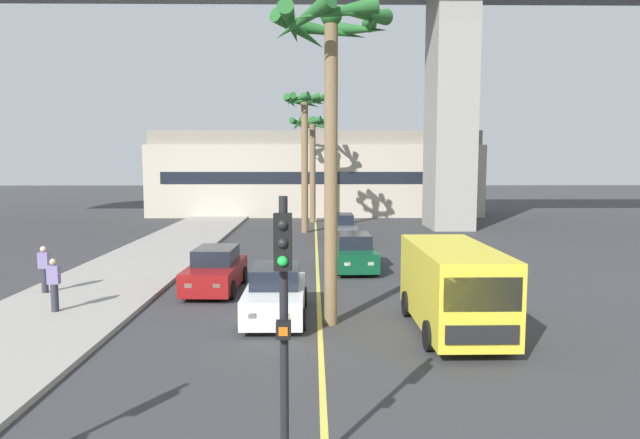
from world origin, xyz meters
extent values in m
cube|color=#9E9991|center=(-8.00, 16.00, 0.07)|extent=(4.80, 80.00, 0.15)
cube|color=#DBCC4C|center=(0.00, 24.00, 0.00)|extent=(0.14, 56.00, 0.01)
cube|color=gray|center=(9.37, 38.12, 8.20)|extent=(2.80, 4.40, 16.40)
cube|color=#BCB29E|center=(0.00, 49.08, 3.04)|extent=(28.41, 8.00, 6.07)
cube|color=gray|center=(0.00, 49.08, 6.67)|extent=(27.84, 7.20, 1.20)
cube|color=black|center=(0.00, 45.06, 3.34)|extent=(25.57, 0.04, 1.00)
cube|color=maroon|center=(-3.74, 18.88, 0.58)|extent=(1.85, 4.16, 0.80)
cube|color=black|center=(-3.73, 19.02, 1.26)|extent=(1.47, 2.10, 0.60)
cube|color=#F2EDCC|center=(-3.34, 16.85, 0.63)|extent=(0.24, 0.09, 0.14)
cube|color=#F2EDCC|center=(-4.28, 16.88, 0.63)|extent=(0.24, 0.09, 0.14)
cylinder|color=black|center=(-2.98, 17.58, 0.32)|extent=(0.24, 0.65, 0.64)
cylinder|color=black|center=(-4.59, 17.63, 0.32)|extent=(0.24, 0.65, 0.64)
cylinder|color=black|center=(-2.89, 20.12, 0.32)|extent=(0.24, 0.65, 0.64)
cylinder|color=black|center=(-4.50, 20.17, 0.32)|extent=(0.24, 0.65, 0.64)
cube|color=#4C5156|center=(1.49, 31.87, 0.58)|extent=(1.71, 4.10, 0.80)
cube|color=black|center=(1.49, 32.02, 1.26)|extent=(1.40, 2.05, 0.60)
cube|color=#F2EDCC|center=(1.95, 29.85, 0.63)|extent=(0.24, 0.08, 0.14)
cube|color=#F2EDCC|center=(1.02, 29.86, 0.63)|extent=(0.24, 0.08, 0.14)
cylinder|color=black|center=(2.29, 30.59, 0.32)|extent=(0.22, 0.64, 0.64)
cylinder|color=black|center=(0.68, 30.60, 0.32)|extent=(0.22, 0.64, 0.64)
cylinder|color=black|center=(2.30, 33.14, 0.32)|extent=(0.22, 0.64, 0.64)
cylinder|color=black|center=(0.68, 33.14, 0.32)|extent=(0.22, 0.64, 0.64)
cube|color=white|center=(-1.31, 15.26, 0.58)|extent=(1.71, 4.10, 0.80)
cube|color=black|center=(-1.31, 15.41, 1.26)|extent=(1.40, 2.05, 0.60)
cube|color=#F2EDCC|center=(-0.85, 13.25, 0.63)|extent=(0.24, 0.08, 0.14)
cube|color=#F2EDCC|center=(-1.79, 13.25, 0.63)|extent=(0.24, 0.08, 0.14)
cylinder|color=black|center=(-0.51, 13.98, 0.32)|extent=(0.22, 0.64, 0.64)
cylinder|color=black|center=(-2.12, 13.99, 0.32)|extent=(0.22, 0.64, 0.64)
cylinder|color=black|center=(-0.50, 16.53, 0.32)|extent=(0.22, 0.64, 0.64)
cylinder|color=black|center=(-2.12, 16.53, 0.32)|extent=(0.22, 0.64, 0.64)
cube|color=#0C4728|center=(1.58, 22.74, 0.58)|extent=(1.81, 4.15, 0.80)
cube|color=black|center=(1.58, 22.89, 1.26)|extent=(1.45, 2.09, 0.60)
cube|color=#F2EDCC|center=(2.10, 20.75, 0.63)|extent=(0.24, 0.09, 0.14)
cube|color=#F2EDCC|center=(1.17, 20.72, 0.63)|extent=(0.24, 0.09, 0.14)
cylinder|color=black|center=(2.42, 21.50, 0.32)|extent=(0.24, 0.65, 0.64)
cylinder|color=black|center=(0.81, 21.45, 0.32)|extent=(0.24, 0.65, 0.64)
cylinder|color=black|center=(2.35, 24.04, 0.32)|extent=(0.24, 0.65, 0.64)
cylinder|color=black|center=(0.74, 23.99, 0.32)|extent=(0.24, 0.65, 0.64)
cube|color=yellow|center=(3.64, 13.85, 1.31)|extent=(2.05, 5.22, 2.10)
cube|color=black|center=(3.66, 11.29, 1.66)|extent=(1.80, 0.10, 0.80)
cube|color=black|center=(3.66, 11.23, 0.73)|extent=(1.70, 0.08, 0.44)
cylinder|color=black|center=(4.60, 12.29, 0.38)|extent=(0.27, 0.76, 0.76)
cylinder|color=black|center=(2.70, 12.28, 0.38)|extent=(0.27, 0.76, 0.76)
cylinder|color=black|center=(4.57, 15.41, 0.38)|extent=(0.27, 0.76, 0.76)
cylinder|color=black|center=(2.67, 15.40, 0.38)|extent=(0.27, 0.76, 0.76)
cylinder|color=black|center=(-0.59, 6.38, 2.10)|extent=(0.12, 0.12, 4.20)
cube|color=black|center=(-0.59, 6.24, 3.60)|extent=(0.24, 0.20, 0.76)
sphere|color=black|center=(-0.59, 6.14, 3.84)|extent=(0.14, 0.14, 0.14)
sphere|color=black|center=(-0.59, 6.14, 3.60)|extent=(0.14, 0.14, 0.14)
sphere|color=#19D83F|center=(-0.59, 6.14, 3.36)|extent=(0.14, 0.14, 0.14)
cube|color=black|center=(-0.59, 6.26, 2.40)|extent=(0.20, 0.16, 0.24)
cube|color=orange|center=(-0.59, 6.18, 2.40)|extent=(0.12, 0.03, 0.12)
cylinder|color=brown|center=(-0.73, 35.53, 4.33)|extent=(0.45, 0.45, 8.67)
sphere|color=#236028|center=(-0.73, 35.53, 8.82)|extent=(0.60, 0.60, 0.60)
cone|color=#236028|center=(0.19, 35.51, 8.52)|extent=(0.49, 1.90, 0.98)
cone|color=#236028|center=(-0.06, 36.17, 8.60)|extent=(1.63, 1.67, 0.85)
cone|color=#236028|center=(-0.64, 36.44, 8.53)|extent=(1.92, 0.61, 0.97)
cone|color=#236028|center=(-1.26, 36.28, 8.58)|extent=(1.80, 1.44, 0.89)
cone|color=#236028|center=(-1.62, 35.77, 8.55)|extent=(0.92, 1.94, 0.93)
cone|color=#236028|center=(-1.63, 35.33, 8.61)|extent=(0.85, 1.94, 0.84)
cone|color=#236028|center=(-1.22, 34.75, 8.63)|extent=(1.83, 1.39, 0.81)
cone|color=#236028|center=(-0.63, 34.61, 8.56)|extent=(1.93, 0.63, 0.92)
cone|color=#236028|center=(0.01, 34.99, 8.54)|extent=(1.47, 1.78, 0.95)
cylinder|color=brown|center=(-0.22, 41.79, 3.83)|extent=(0.45, 0.45, 7.66)
sphere|color=#236028|center=(-0.22, 41.79, 7.81)|extent=(0.60, 0.60, 0.60)
cone|color=#236028|center=(0.96, 41.67, 7.47)|extent=(0.68, 2.43, 1.07)
cone|color=#236028|center=(0.80, 42.41, 7.48)|extent=(1.63, 2.28, 1.06)
cone|color=#236028|center=(-0.10, 42.97, 7.52)|extent=(2.44, 0.68, 0.99)
cone|color=#236028|center=(-0.91, 42.74, 7.49)|extent=(2.20, 1.77, 1.04)
cone|color=#236028|center=(-1.27, 42.32, 7.53)|extent=(1.47, 2.35, 0.97)
cone|color=#236028|center=(-1.33, 41.40, 7.46)|extent=(1.20, 2.41, 1.08)
cone|color=#236028|center=(-0.66, 40.69, 7.52)|extent=(2.39, 1.31, 0.99)
cone|color=#236028|center=(0.03, 40.63, 7.59)|extent=(2.45, 0.92, 0.86)
cone|color=#236028|center=(0.69, 41.02, 7.59)|extent=(1.89, 2.13, 0.85)
cylinder|color=brown|center=(0.31, 14.59, 4.24)|extent=(0.37, 0.37, 8.49)
sphere|color=#236028|center=(0.31, 14.59, 8.64)|extent=(0.60, 0.60, 0.60)
cone|color=#236028|center=(1.40, 14.54, 8.42)|extent=(0.55, 2.24, 0.85)
cone|color=#236028|center=(1.12, 15.32, 8.43)|extent=(1.82, 1.94, 0.83)
cone|color=#236028|center=(0.31, 15.68, 8.45)|extent=(2.23, 0.45, 0.79)
cone|color=#236028|center=(-0.53, 15.28, 8.34)|extent=(1.75, 2.00, 1.00)
cone|color=#236028|center=(-0.77, 14.71, 8.39)|extent=(0.69, 2.26, 0.91)
cone|color=#236028|center=(-0.47, 13.83, 8.31)|extent=(1.86, 1.90, 1.04)
cone|color=#236028|center=(0.39, 13.50, 8.44)|extent=(2.25, 0.60, 0.82)
cone|color=#236028|center=(1.16, 13.91, 8.46)|extent=(1.73, 2.01, 0.78)
cylinder|color=#2D2D38|center=(-8.00, 15.51, 0.57)|extent=(0.22, 0.22, 0.85)
cube|color=slate|center=(-8.00, 15.51, 1.28)|extent=(0.34, 0.22, 0.56)
sphere|color=tan|center=(-8.00, 15.51, 1.67)|extent=(0.20, 0.20, 0.20)
cylinder|color=#2D2D38|center=(-9.48, 17.98, 0.57)|extent=(0.22, 0.22, 0.85)
cube|color=slate|center=(-9.48, 17.98, 1.28)|extent=(0.34, 0.22, 0.56)
sphere|color=beige|center=(-9.48, 17.98, 1.67)|extent=(0.20, 0.20, 0.20)
camera|label=1|loc=(-0.19, -1.08, 4.66)|focal=31.30mm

